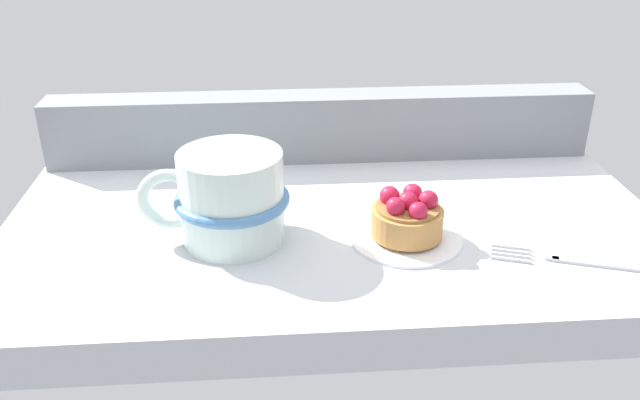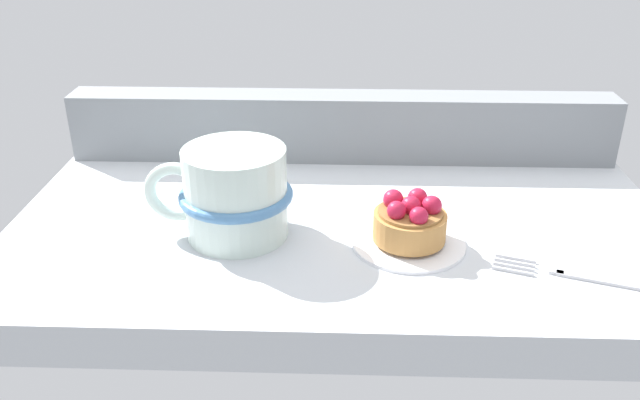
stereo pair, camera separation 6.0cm
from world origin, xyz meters
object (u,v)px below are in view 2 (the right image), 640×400
raspberry_tart (408,221)px  dessert_fork (587,277)px  dessert_plate (406,242)px  coffee_mug (231,193)px

raspberry_tart → dessert_fork: (14.70, -5.45, -2.18)cm
dessert_fork → raspberry_tart: bearing=159.7°
raspberry_tart → dessert_fork: 15.83cm
dessert_plate → dessert_fork: size_ratio=0.66×
raspberry_tart → dessert_fork: size_ratio=0.42×
dessert_plate → coffee_mug: size_ratio=0.76×
coffee_mug → dessert_fork: (30.93, -6.89, -3.99)cm
raspberry_tart → coffee_mug: bearing=174.9°
coffee_mug → dessert_fork: coffee_mug is taller
dessert_plate → raspberry_tart: raspberry_tart is taller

